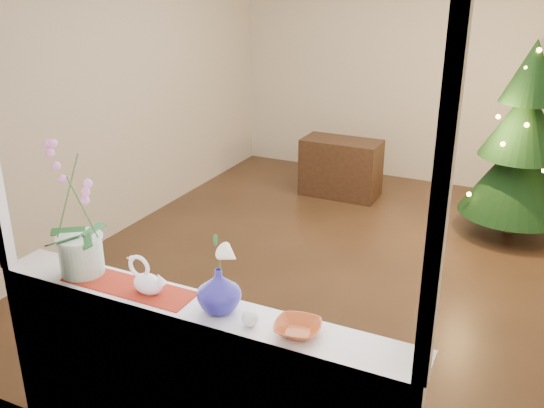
% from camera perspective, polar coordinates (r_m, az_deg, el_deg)
% --- Properties ---
extents(ground, '(5.00, 5.00, 0.00)m').
position_cam_1_polar(ground, '(5.22, 7.40, -5.92)').
color(ground, '#352315').
rests_on(ground, ground).
extents(wall_back, '(4.50, 0.10, 2.70)m').
position_cam_1_polar(wall_back, '(7.13, 14.62, 12.52)').
color(wall_back, beige).
rests_on(wall_back, ground).
extents(wall_front, '(4.50, 0.10, 2.70)m').
position_cam_1_polar(wall_front, '(2.59, -9.35, -2.49)').
color(wall_front, beige).
rests_on(wall_front, ground).
extents(wall_left, '(0.10, 5.00, 2.70)m').
position_cam_1_polar(wall_left, '(5.82, -13.72, 10.67)').
color(wall_left, beige).
rests_on(wall_left, ground).
extents(window_apron, '(2.20, 0.08, 0.88)m').
position_cam_1_polar(window_apron, '(3.10, -7.85, -17.76)').
color(window_apron, white).
rests_on(window_apron, ground).
extents(windowsill, '(2.20, 0.26, 0.04)m').
position_cam_1_polar(windowsill, '(2.89, -7.33, -9.70)').
color(windowsill, white).
rests_on(windowsill, window_apron).
extents(window_frame, '(2.22, 0.06, 1.60)m').
position_cam_1_polar(window_frame, '(2.49, -9.44, 5.12)').
color(window_frame, white).
rests_on(window_frame, windowsill).
extents(runner, '(0.70, 0.20, 0.01)m').
position_cam_1_polar(runner, '(3.08, -13.35, -7.55)').
color(runner, maroon).
rests_on(runner, windowsill).
extents(orchid_pot, '(0.25, 0.25, 0.69)m').
position_cam_1_polar(orchid_pot, '(3.13, -18.01, -0.63)').
color(orchid_pot, beige).
rests_on(orchid_pot, windowsill).
extents(swan, '(0.22, 0.10, 0.18)m').
position_cam_1_polar(swan, '(2.97, -11.66, -6.70)').
color(swan, white).
rests_on(swan, windowsill).
extents(blue_vase, '(0.28, 0.28, 0.24)m').
position_cam_1_polar(blue_vase, '(2.77, -5.03, -7.81)').
color(blue_vase, navy).
rests_on(blue_vase, windowsill).
extents(lily, '(0.13, 0.08, 0.18)m').
position_cam_1_polar(lily, '(2.67, -5.18, -3.83)').
color(lily, white).
rests_on(lily, blue_vase).
extents(paperweight, '(0.09, 0.09, 0.08)m').
position_cam_1_polar(paperweight, '(2.69, -2.07, -10.72)').
color(paperweight, silver).
rests_on(paperweight, windowsill).
extents(amber_dish, '(0.20, 0.20, 0.04)m').
position_cam_1_polar(amber_dish, '(2.65, 2.43, -11.69)').
color(amber_dish, '#A5441C').
rests_on(amber_dish, windowsill).
extents(xmas_tree, '(1.31, 1.31, 1.81)m').
position_cam_1_polar(xmas_tree, '(5.96, 22.48, 5.49)').
color(xmas_tree, black).
rests_on(xmas_tree, ground).
extents(side_table, '(0.84, 0.42, 0.63)m').
position_cam_1_polar(side_table, '(6.70, 6.49, 3.40)').
color(side_table, black).
rests_on(side_table, ground).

